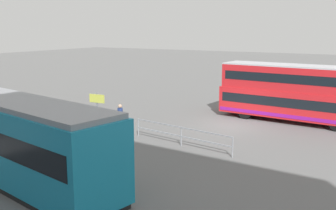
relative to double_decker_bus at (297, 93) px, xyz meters
The scene contains 5 objects.
ground_plane 5.11m from the double_decker_bus, 44.65° to the left, with size 160.00×160.00×0.00m, color slate.
double_decker_bus is the anchor object (origin of this frame).
pedestrian_near_railing 12.14m from the double_decker_bus, 44.31° to the left, with size 0.43×0.43×1.79m.
pedestrian_railing 9.98m from the double_decker_bus, 65.73° to the left, with size 6.44×1.01×1.08m.
info_sign 13.49m from the double_decker_bus, 44.97° to the left, with size 1.05×0.16×2.59m.
Camera 1 is at (-9.42, 24.31, 6.39)m, focal length 42.75 mm.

